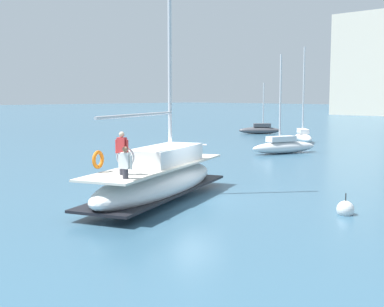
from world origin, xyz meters
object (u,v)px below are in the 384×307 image
object	(u,v)px
main_sailboat	(159,179)
mooring_buoy	(345,209)
moored_cutter_left	(284,146)
moored_ketch_distant	(303,136)
moored_catamaran	(260,129)

from	to	relation	value
main_sailboat	mooring_buoy	xyz separation A→B (m)	(6.86, 3.04, -0.71)
moored_cutter_left	moored_ketch_distant	size ratio (longest dim) A/B	0.84
moored_catamaran	mooring_buoy	bearing A→B (deg)	-48.01
main_sailboat	moored_ketch_distant	distance (m)	29.08
moored_cutter_left	mooring_buoy	xyz separation A→B (m)	(13.33, -15.11, -0.38)
main_sailboat	mooring_buoy	size ratio (longest dim) A/B	12.73
moored_ketch_distant	mooring_buoy	bearing A→B (deg)	-54.08
moored_cutter_left	moored_ketch_distant	world-z (taller)	moored_ketch_distant
moored_catamaran	moored_ketch_distant	distance (m)	10.82
moored_catamaran	moored_ketch_distant	world-z (taller)	moored_ketch_distant
moored_cutter_left	mooring_buoy	size ratio (longest dim) A/B	7.93
main_sailboat	moored_ketch_distant	bearing A→B (deg)	111.30
moored_ketch_distant	moored_catamaran	bearing A→B (deg)	148.88
moored_catamaran	mooring_buoy	world-z (taller)	moored_catamaran
moored_cutter_left	main_sailboat	bearing A→B (deg)	-70.39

